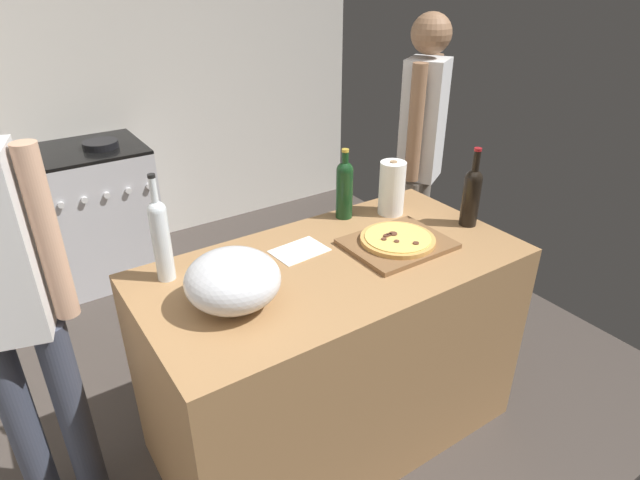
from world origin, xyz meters
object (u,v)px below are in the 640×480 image
stove (101,213)px  person_in_stripes (8,296)px  mixing_bowl (233,280)px  wine_bottle_amber (345,187)px  wine_bottle_dark (472,194)px  pizza (398,239)px  paper_towel_roll (392,188)px  person_in_red (420,153)px  wine_bottle_green (161,236)px

stove → person_in_stripes: person_in_stripes is taller
mixing_bowl → person_in_stripes: person_in_stripes is taller
wine_bottle_amber → wine_bottle_dark: wine_bottle_dark is taller
pizza → paper_towel_roll: size_ratio=1.22×
pizza → paper_towel_roll: 0.33m
person_in_red → stove: bearing=135.7°
wine_bottle_green → paper_towel_roll: bearing=-1.3°
mixing_bowl → stove: bearing=90.5°
wine_bottle_amber → person_in_red: bearing=20.7°
mixing_bowl → wine_bottle_dark: size_ratio=0.92×
person_in_red → pizza: bearing=-138.7°
pizza → mixing_bowl: (-0.72, -0.01, 0.07)m
wine_bottle_dark → stove: size_ratio=0.37×
wine_bottle_dark → person_in_stripes: 1.77m
wine_bottle_green → person_in_red: (1.55, 0.33, -0.08)m
wine_bottle_dark → stove: wine_bottle_dark is taller
pizza → wine_bottle_green: size_ratio=0.75×
wine_bottle_green → stove: 1.83m
stove → person_in_stripes: 1.86m
mixing_bowl → wine_bottle_green: size_ratio=0.79×
mixing_bowl → pizza: bearing=0.7°
pizza → wine_bottle_dark: size_ratio=0.87×
pizza → person_in_red: bearing=41.3°
paper_towel_roll → wine_bottle_amber: size_ratio=0.78×
wine_bottle_green → person_in_red: bearing=12.0°
paper_towel_roll → stove: 2.05m
stove → person_in_stripes: size_ratio=0.56×
paper_towel_roll → person_in_stripes: bearing=177.5°
stove → person_in_stripes: (-0.61, -1.68, 0.52)m
stove → person_in_red: 2.07m
stove → person_in_red: (1.43, -1.40, 0.52)m
pizza → mixing_bowl: size_ratio=0.95×
person_in_red → wine_bottle_amber: bearing=-159.3°
pizza → mixing_bowl: 0.73m
wine_bottle_dark → wine_bottle_amber: bearing=138.0°
pizza → person_in_stripes: bearing=166.4°
person_in_stripes → person_in_red: 2.06m
stove → pizza: bearing=-69.8°
wine_bottle_dark → person_in_red: bearing=64.0°
wine_bottle_amber → person_in_stripes: 1.33m
wine_bottle_amber → wine_bottle_green: wine_bottle_green is taller
mixing_bowl → person_in_stripes: size_ratio=0.19×
pizza → wine_bottle_amber: wine_bottle_amber is taller
wine_bottle_dark → person_in_stripes: (-1.73, 0.34, -0.06)m
pizza → wine_bottle_dark: wine_bottle_dark is taller
mixing_bowl → wine_bottle_dark: bearing=-0.6°
person_in_stripes → paper_towel_roll: bearing=-2.5°
paper_towel_roll → person_in_red: (0.51, 0.35, -0.03)m
person_in_stripes → person_in_red: size_ratio=0.99×
pizza → person_in_stripes: (-1.34, 0.32, 0.05)m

